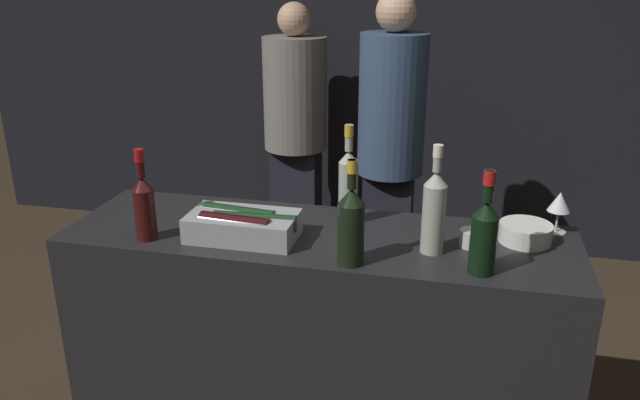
{
  "coord_description": "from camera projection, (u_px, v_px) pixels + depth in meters",
  "views": [
    {
      "loc": [
        0.48,
        -1.75,
        1.9
      ],
      "look_at": [
        0.0,
        0.31,
        1.12
      ],
      "focal_mm": 35.0,
      "sensor_mm": 36.0,
      "label": 1
    }
  ],
  "objects": [
    {
      "name": "candle_votive",
      "position": [
        472.0,
        238.0,
        2.15
      ],
      "size": [
        0.08,
        0.08,
        0.06
      ],
      "color": "silver",
      "rests_on": "bar_counter"
    },
    {
      "name": "person_in_hoodie",
      "position": [
        295.0,
        124.0,
        4.09
      ],
      "size": [
        0.41,
        0.41,
        1.71
      ],
      "rotation": [
        0.0,
        0.0,
        -0.61
      ],
      "color": "black",
      "rests_on": "ground_plane"
    },
    {
      "name": "white_wine_bottle",
      "position": [
        434.0,
        209.0,
        2.07
      ],
      "size": [
        0.08,
        0.08,
        0.38
      ],
      "color": "#9EA899",
      "rests_on": "bar_counter"
    },
    {
      "name": "bar_counter",
      "position": [
        318.0,
        350.0,
        2.44
      ],
      "size": [
        1.86,
        0.56,
        1.0
      ],
      "color": "black",
      "rests_on": "ground_plane"
    },
    {
      "name": "bowl_white",
      "position": [
        525.0,
        232.0,
        2.19
      ],
      "size": [
        0.18,
        0.18,
        0.07
      ],
      "color": "silver",
      "rests_on": "bar_counter"
    },
    {
      "name": "red_wine_bottle_burgundy",
      "position": [
        484.0,
        233.0,
        1.93
      ],
      "size": [
        0.08,
        0.08,
        0.34
      ],
      "color": "black",
      "rests_on": "bar_counter"
    },
    {
      "name": "wine_glass",
      "position": [
        559.0,
        203.0,
        2.24
      ],
      "size": [
        0.08,
        0.08,
        0.15
      ],
      "color": "silver",
      "rests_on": "bar_counter"
    },
    {
      "name": "rose_wine_bottle",
      "position": [
        348.0,
        183.0,
        2.32
      ],
      "size": [
        0.07,
        0.07,
        0.38
      ],
      "color": "#9EA899",
      "rests_on": "bar_counter"
    },
    {
      "name": "champagne_bottle",
      "position": [
        351.0,
        223.0,
        1.99
      ],
      "size": [
        0.09,
        0.09,
        0.35
      ],
      "color": "black",
      "rests_on": "bar_counter"
    },
    {
      "name": "ice_bin_with_bottles",
      "position": [
        243.0,
        224.0,
        2.21
      ],
      "size": [
        0.39,
        0.21,
        0.1
      ],
      "color": "#9EA0A5",
      "rests_on": "bar_counter"
    },
    {
      "name": "red_wine_bottle_tall",
      "position": [
        144.0,
        204.0,
        2.18
      ],
      "size": [
        0.08,
        0.08,
        0.33
      ],
      "color": "#380F0F",
      "rests_on": "bar_counter"
    },
    {
      "name": "person_blond_tee",
      "position": [
        391.0,
        142.0,
        3.42
      ],
      "size": [
        0.36,
        0.36,
        1.8
      ],
      "rotation": [
        0.0,
        0.0,
        0.44
      ],
      "color": "black",
      "rests_on": "ground_plane"
    },
    {
      "name": "wall_back_chalkboard",
      "position": [
        396.0,
        48.0,
        4.22
      ],
      "size": [
        6.4,
        0.06,
        2.8
      ],
      "color": "black",
      "rests_on": "ground_plane"
    }
  ]
}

